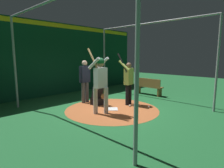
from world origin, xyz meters
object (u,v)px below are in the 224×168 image
bench (148,86)px  baseball_0 (107,100)px  baseball_2 (149,107)px  batter (100,80)px  catcher (98,96)px  baseball_1 (130,106)px  visitor (128,80)px  umpire (85,79)px  home_plate (112,109)px

bench → baseball_0: size_ratio=20.24×
baseball_2 → batter: bearing=-115.3°
catcher → bench: 3.12m
batter → baseball_1: (0.19, 1.36, -1.13)m
batter → baseball_0: bearing=128.0°
visitor → baseball_0: 1.39m
visitor → baseball_0: (-0.99, -0.23, -0.95)m
catcher → umpire: (-0.70, -0.09, 0.64)m
catcher → baseball_0: (-0.15, 0.68, -0.32)m
bench → batter: bearing=-81.4°
home_plate → bench: bench is taller
home_plate → catcher: catcher is taller
baseball_0 → catcher: bearing=-77.2°
home_plate → batter: (0.07, -0.64, 1.16)m
baseball_2 → baseball_1: bearing=-149.0°
visitor → batter: bearing=-96.1°
catcher → baseball_0: catcher is taller
baseball_0 → batter: bearing=-52.0°
catcher → bench: (0.35, 3.10, 0.07)m
bench → visitor: bearing=-77.3°
catcher → visitor: bearing=47.3°
home_plate → baseball_0: bearing=143.8°
batter → visitor: (-0.08, 1.61, -0.18)m
catcher → batter: bearing=-37.3°
home_plate → baseball_0: baseball_0 is taller
bench → baseball_1: bearing=-72.5°
umpire → bench: umpire is taller
bench → baseball_0: bench is taller
batter → bench: batter is taller
baseball_1 → baseball_2: (0.62, 0.38, 0.00)m
batter → umpire: size_ratio=1.25×
umpire → baseball_2: (2.44, 1.12, -0.96)m
visitor → baseball_1: 1.02m
umpire → catcher: bearing=7.3°
umpire → visitor: size_ratio=0.86×
catcher → baseball_2: (1.74, 1.04, -0.32)m
visitor → baseball_2: 1.31m
batter → baseball_0: batter is taller
catcher → baseball_1: (1.12, 0.66, -0.32)m
home_plate → batter: batter is taller
batter → bench: bearing=98.6°
visitor → baseball_1: bearing=-50.9°
home_plate → catcher: 0.92m
umpire → baseball_1: bearing=22.4°
batter → baseball_2: bearing=64.7°
catcher → visitor: (0.84, 0.91, 0.62)m
visitor → bench: (-0.49, 2.19, -0.55)m
baseball_0 → baseball_1: 1.27m
batter → baseball_2: size_ratio=30.01×
umpire → baseball_0: bearing=54.5°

